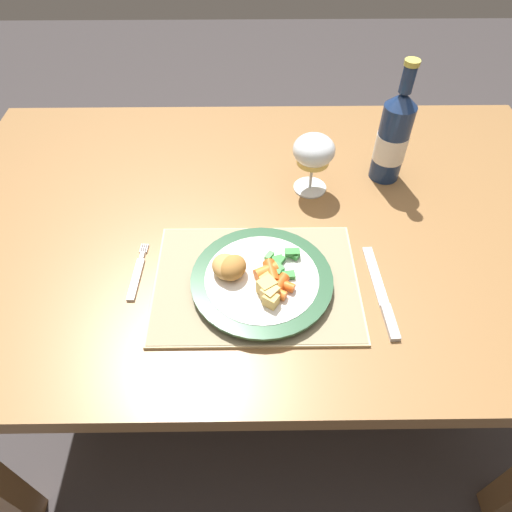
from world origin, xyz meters
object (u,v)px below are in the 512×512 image
(fork, at_px, (137,275))
(wine_glass, at_px, (314,153))
(dining_table, at_px, (263,245))
(bottle, at_px, (393,137))
(dinner_plate, at_px, (262,280))
(table_knife, at_px, (383,299))

(fork, distance_m, wine_glass, 0.43)
(dining_table, distance_m, bottle, 0.36)
(dinner_plate, xyz_separation_m, table_knife, (0.21, -0.03, -0.01))
(wine_glass, height_order, bottle, bottle)
(dining_table, xyz_separation_m, fork, (-0.24, -0.16, 0.09))
(dinner_plate, relative_size, bottle, 0.95)
(wine_glass, bearing_deg, dinner_plate, -112.19)
(dining_table, height_order, fork, fork)
(dining_table, height_order, bottle, bottle)
(wine_glass, distance_m, bottle, 0.18)
(dinner_plate, xyz_separation_m, wine_glass, (0.11, 0.27, 0.08))
(dinner_plate, relative_size, table_knife, 1.21)
(bottle, bearing_deg, dining_table, -154.68)
(fork, bearing_deg, dining_table, 33.98)
(fork, distance_m, table_knife, 0.45)
(fork, height_order, bottle, bottle)
(wine_glass, bearing_deg, fork, -144.06)
(table_knife, bearing_deg, bottle, 78.57)
(dinner_plate, distance_m, table_knife, 0.22)
(dinner_plate, bearing_deg, dining_table, 87.68)
(dining_table, height_order, wine_glass, wine_glass)
(wine_glass, bearing_deg, bottle, 14.02)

